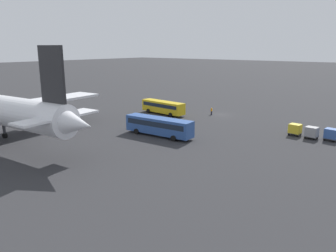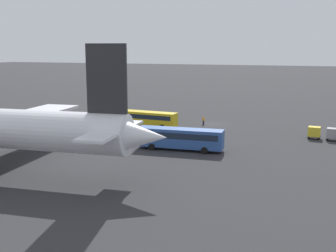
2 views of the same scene
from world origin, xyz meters
The scene contains 6 objects.
ground_plane centered at (0.00, 0.00, 0.00)m, with size 600.00×600.00×0.00m, color #2D2D30.
shuttle_bus_near centered at (11.02, 7.78, 1.82)m, with size 11.62×3.64×3.01m.
shuttle_bus_far centered at (-0.46, 23.09, 1.94)m, with size 13.00×3.63×3.23m.
worker_person centered at (1.75, 1.56, 0.87)m, with size 0.38×0.38×1.74m.
cargo_cart_grey centered at (-22.02, 8.52, 1.19)m, with size 2.15×1.87×2.06m.
cargo_cart_yellow centered at (-19.13, 8.10, 1.19)m, with size 2.15×1.87×2.06m.
Camera 2 is at (-19.55, 81.08, 14.95)m, focal length 45.00 mm.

